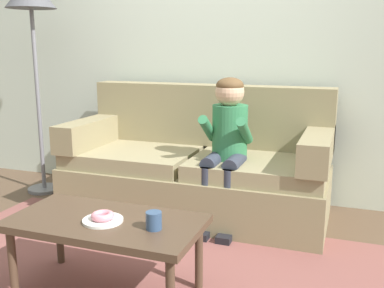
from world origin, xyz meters
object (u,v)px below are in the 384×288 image
(couch, at_px, (198,169))
(floor_lamp, at_px, (31,8))
(toy_controller, at_px, (101,242))
(donut, at_px, (103,216))
(mug, at_px, (154,221))
(person_child, at_px, (227,138))
(coffee_table, at_px, (106,228))

(couch, distance_m, floor_lamp, 1.99)
(toy_controller, xyz_separation_m, floor_lamp, (-1.12, 0.86, 1.62))
(donut, bearing_deg, mug, 0.27)
(donut, bearing_deg, toy_controller, 123.64)
(donut, xyz_separation_m, floor_lamp, (-1.48, 1.39, 1.18))
(couch, height_order, mug, couch)
(couch, height_order, floor_lamp, floor_lamp)
(person_child, relative_size, toy_controller, 4.87)
(donut, bearing_deg, floor_lamp, 136.71)
(couch, height_order, donut, couch)
(floor_lamp, bearing_deg, couch, -0.22)
(toy_controller, bearing_deg, coffee_table, -42.32)
(donut, bearing_deg, couch, 88.43)
(person_child, relative_size, donut, 9.18)
(donut, bearing_deg, coffee_table, 98.41)
(couch, bearing_deg, toy_controller, -114.93)
(couch, height_order, toy_controller, couch)
(person_child, relative_size, mug, 12.24)
(person_child, bearing_deg, coffee_table, -106.54)
(person_child, distance_m, donut, 1.24)
(toy_controller, relative_size, floor_lamp, 0.12)
(floor_lamp, bearing_deg, person_child, -6.91)
(couch, relative_size, coffee_table, 2.00)
(person_child, xyz_separation_m, mug, (-0.05, -1.17, -0.19))
(coffee_table, distance_m, donut, 0.09)
(toy_controller, distance_m, floor_lamp, 2.15)
(coffee_table, xyz_separation_m, person_child, (0.34, 1.14, 0.29))
(coffee_table, bearing_deg, person_child, 73.46)
(person_child, height_order, donut, person_child)
(person_child, bearing_deg, donut, -105.90)
(coffee_table, relative_size, mug, 11.35)
(person_child, distance_m, toy_controller, 1.14)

